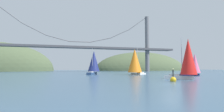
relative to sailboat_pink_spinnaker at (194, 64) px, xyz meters
name	(u,v)px	position (x,y,z in m)	size (l,w,h in m)	color
ground_plane	(170,85)	(-26.87, -27.19, -3.60)	(360.00, 360.00, 0.00)	#385670
headland_right	(141,70)	(33.13, 107.81, -3.60)	(83.01, 44.00, 31.98)	#4C5B3D
suspension_bridge	(80,45)	(-26.87, 67.81, 12.74)	(126.53, 6.00, 37.10)	slate
sailboat_pink_spinnaker	(194,64)	(0.00, 0.00, 0.00)	(6.79, 4.10, 7.15)	#191E4C
sailboat_navy_sail	(94,62)	(-28.54, 19.53, 1.01)	(6.51, 8.27, 9.66)	navy
sailboat_red_spinnaker	(188,58)	(-15.43, -16.57, 1.00)	(6.95, 6.43, 9.16)	white
sailboat_orange_sail	(135,61)	(-15.03, 12.57, 1.28)	(8.76, 6.81, 9.58)	white
channel_buoy	(173,79)	(-22.39, -21.35, -3.23)	(1.10, 1.10, 2.64)	gold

